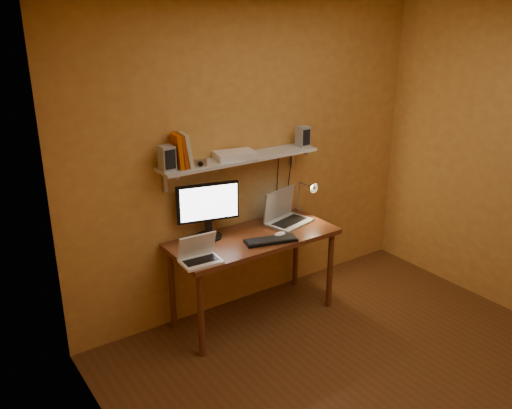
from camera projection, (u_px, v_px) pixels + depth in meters
room at (399, 215)px, 3.35m from camera, size 3.44×3.24×2.64m
desk at (254, 246)px, 4.44m from camera, size 1.40×0.60×0.75m
wall_shelf at (240, 159)px, 4.35m from camera, size 1.40×0.25×0.21m
monitor at (208, 208)px, 4.31m from camera, size 0.50×0.26×0.46m
laptop at (285, 214)px, 4.68m from camera, size 0.43×0.36×0.29m
netbook at (199, 254)px, 3.96m from camera, size 0.30×0.23×0.21m
keyboard at (271, 241)px, 4.31m from camera, size 0.44×0.25×0.02m
mouse at (280, 235)px, 4.40m from camera, size 0.11×0.08×0.04m
desk_lamp at (307, 193)px, 4.79m from camera, size 0.09×0.23×0.38m
speaker_left at (167, 158)px, 3.97m from camera, size 0.10×0.10×0.18m
speaker_right at (303, 136)px, 4.65m from camera, size 0.10×0.10×0.17m
books at (182, 150)px, 4.03m from camera, size 0.15×0.18×0.26m
shelf_camera at (200, 163)px, 4.06m from camera, size 0.11×0.06×0.06m
router at (235, 155)px, 4.30m from camera, size 0.35×0.27×0.05m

